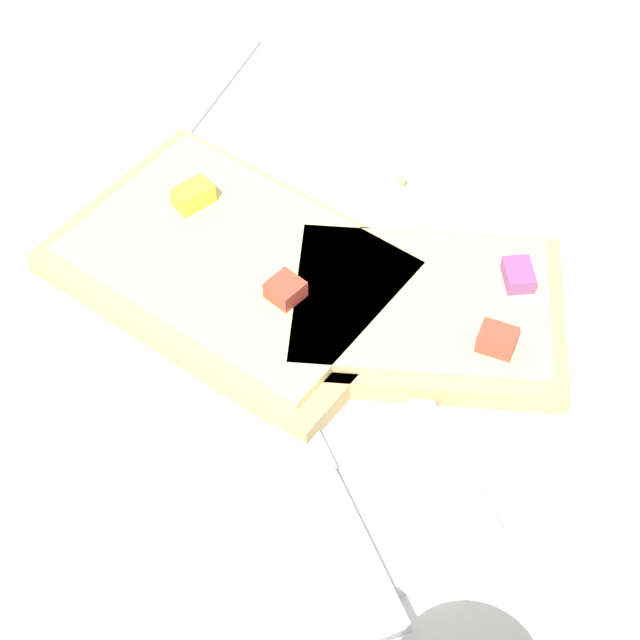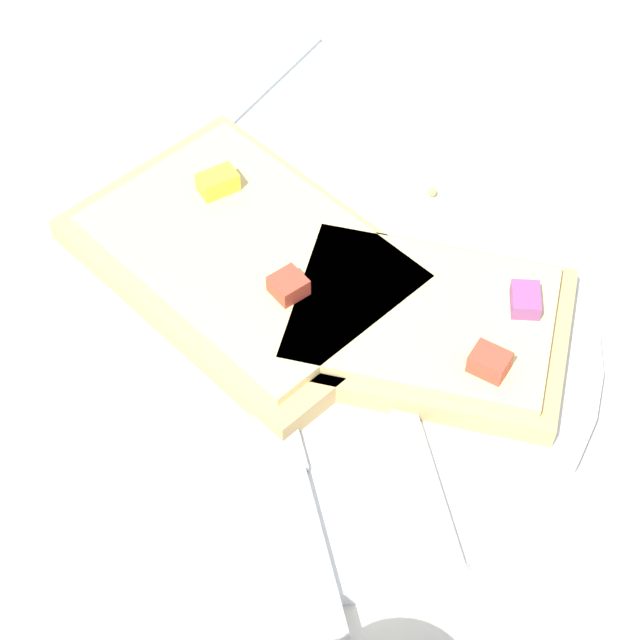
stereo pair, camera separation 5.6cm
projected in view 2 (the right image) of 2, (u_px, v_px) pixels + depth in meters
The scene contains 8 objects.
ground_plane at pixel (320, 345), 0.58m from camera, with size 4.00×4.00×0.00m, color beige.
plate at pixel (320, 338), 0.57m from camera, with size 0.30×0.30×0.01m.
fork at pixel (390, 367), 0.55m from camera, with size 0.16×0.16×0.01m.
knife at pixel (285, 458), 0.52m from camera, with size 0.17×0.18×0.01m.
pizza_slice_main at pixel (249, 258), 0.59m from camera, with size 0.17×0.22×0.03m.
pizza_slice_corner at pixel (424, 324), 0.56m from camera, with size 0.15×0.18×0.03m.
crumb_scatter at pixel (309, 267), 0.59m from camera, with size 0.11×0.03×0.01m.
napkin at pixel (206, 73), 0.72m from camera, with size 0.15×0.09×0.01m.
Camera 2 is at (-0.29, -0.19, 0.46)m, focal length 60.00 mm.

